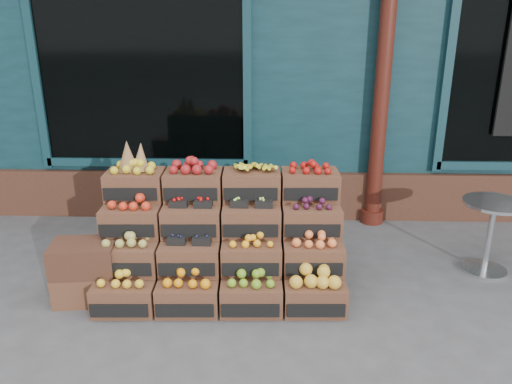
{
  "coord_description": "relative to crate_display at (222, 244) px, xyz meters",
  "views": [
    {
      "loc": [
        -0.05,
        -3.77,
        2.42
      ],
      "look_at": [
        -0.2,
        0.7,
        0.85
      ],
      "focal_mm": 35.0,
      "sensor_mm": 36.0,
      "label": 1
    }
  ],
  "objects": [
    {
      "name": "shop_facade",
      "position": [
        0.52,
        4.66,
        1.98
      ],
      "size": [
        12.0,
        6.24,
        4.8
      ],
      "color": "#0F2D34",
      "rests_on": "ground"
    },
    {
      "name": "bistro_table",
      "position": [
        2.61,
        0.35,
        0.04
      ],
      "size": [
        0.59,
        0.59,
        0.75
      ],
      "rotation": [
        0.0,
        0.0,
        -0.34
      ],
      "color": "silver",
      "rests_on": "ground"
    },
    {
      "name": "ground",
      "position": [
        0.51,
        -0.45,
        -0.42
      ],
      "size": [
        60.0,
        60.0,
        0.0
      ],
      "primitive_type": "plane",
      "color": "#464649",
      "rests_on": "ground"
    },
    {
      "name": "crate_display",
      "position": [
        0.0,
        0.0,
        0.0
      ],
      "size": [
        2.21,
        1.13,
        1.36
      ],
      "rotation": [
        0.0,
        0.0,
        0.04
      ],
      "color": "#543221",
      "rests_on": "ground"
    },
    {
      "name": "spare_crates",
      "position": [
        -1.19,
        -0.31,
        -0.14
      ],
      "size": [
        0.59,
        0.44,
        0.55
      ],
      "rotation": [
        0.0,
        0.0,
        0.11
      ],
      "color": "#543221",
      "rests_on": "ground"
    },
    {
      "name": "shopkeeper",
      "position": [
        -0.89,
        2.36,
        0.47
      ],
      "size": [
        0.74,
        0.59,
        1.78
      ],
      "primitive_type": "imported",
      "rotation": [
        0.0,
        0.0,
        2.87
      ],
      "color": "#1D6532",
      "rests_on": "ground"
    }
  ]
}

